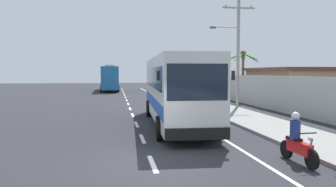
% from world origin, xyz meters
% --- Properties ---
extents(ground_plane, '(160.00, 160.00, 0.00)m').
position_xyz_m(ground_plane, '(0.00, 0.00, 0.00)').
color(ground_plane, '#28282D').
extents(sidewalk_kerb, '(3.20, 90.00, 0.14)m').
position_xyz_m(sidewalk_kerb, '(6.80, 10.00, 0.07)').
color(sidewalk_kerb, gray).
rests_on(sidewalk_kerb, ground).
extents(lane_markings, '(3.57, 71.00, 0.01)m').
position_xyz_m(lane_markings, '(2.16, 14.58, 0.00)').
color(lane_markings, white).
rests_on(lane_markings, ground).
extents(boundary_wall, '(0.24, 60.00, 2.58)m').
position_xyz_m(boundary_wall, '(10.60, 14.00, 1.29)').
color(boundary_wall, '#B2B2AD').
rests_on(boundary_wall, ground).
extents(coach_bus_foreground, '(3.25, 12.18, 3.90)m').
position_xyz_m(coach_bus_foreground, '(2.09, 7.58, 2.03)').
color(coach_bus_foreground, silver).
rests_on(coach_bus_foreground, ground).
extents(coach_bus_far_lane, '(2.97, 12.18, 3.95)m').
position_xyz_m(coach_bus_far_lane, '(-1.96, 41.64, 2.05)').
color(coach_bus_far_lane, '#2366A8').
rests_on(coach_bus_far_lane, ground).
extents(motorcycle_beside_bus, '(0.56, 1.96, 1.60)m').
position_xyz_m(motorcycle_beside_bus, '(4.50, -0.69, 0.65)').
color(motorcycle_beside_bus, black).
rests_on(motorcycle_beside_bus, ground).
extents(utility_pole_mid, '(3.54, 0.24, 8.93)m').
position_xyz_m(utility_pole_mid, '(8.24, 14.58, 4.79)').
color(utility_pole_mid, '#9E9E99').
rests_on(utility_pole_mid, ground).
extents(palm_nearest, '(3.29, 3.31, 4.93)m').
position_xyz_m(palm_nearest, '(11.01, 20.28, 3.73)').
color(palm_nearest, brown).
rests_on(palm_nearest, ground).
extents(palm_third, '(3.42, 3.50, 4.93)m').
position_xyz_m(palm_third, '(9.14, 25.09, 3.81)').
color(palm_third, brown).
rests_on(palm_third, ground).
extents(roadside_building, '(13.09, 9.26, 3.25)m').
position_xyz_m(roadside_building, '(17.60, 16.47, 1.64)').
color(roadside_building, tan).
rests_on(roadside_building, ground).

